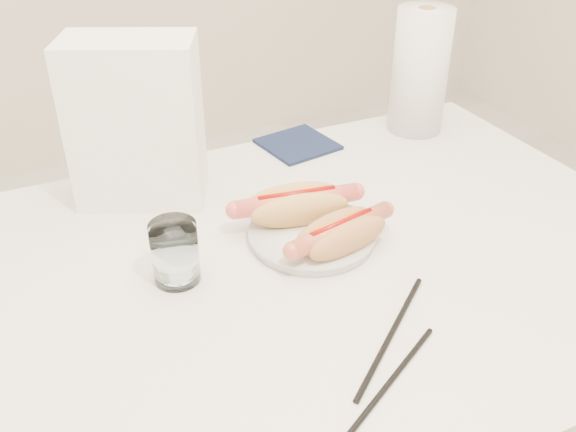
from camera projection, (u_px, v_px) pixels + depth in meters
name	position (u px, v px, depth m)	size (l,w,h in m)	color
table	(289.00, 294.00, 0.98)	(1.20, 0.80, 0.75)	white
plate	(312.00, 237.00, 0.99)	(0.19, 0.19, 0.02)	silver
hotdog_left	(297.00, 205.00, 1.00)	(0.20, 0.10, 0.05)	tan
hotdog_right	(341.00, 234.00, 0.94)	(0.18, 0.10, 0.05)	#C4844C
water_glass	(175.00, 252.00, 0.89)	(0.07, 0.07, 0.09)	white
chopstick_near	(391.00, 334.00, 0.81)	(0.01, 0.01, 0.24)	black
chopstick_far	(389.00, 383.00, 0.74)	(0.01, 0.01, 0.22)	black
napkin_box	(136.00, 123.00, 1.03)	(0.21, 0.11, 0.27)	white
navy_napkin	(298.00, 144.00, 1.27)	(0.13, 0.13, 0.01)	#111B38
paper_towel_roll	(420.00, 71.00, 1.28)	(0.11, 0.11, 0.25)	white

